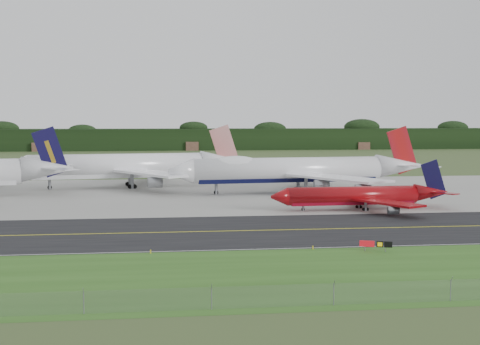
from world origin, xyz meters
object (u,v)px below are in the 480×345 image
at_px(taxiway_sign, 376,244).
at_px(jet_star_tail, 130,167).
at_px(jet_red_737, 362,196).
at_px(jet_ba_747, 297,170).

bearing_deg(taxiway_sign, jet_star_tail, 112.36).
relative_size(jet_red_737, taxiway_sign, 8.76).
distance_m(jet_red_737, jet_star_tail, 68.50).
height_order(jet_ba_747, taxiway_sign, jet_ba_747).
xyz_separation_m(jet_star_tail, taxiway_sign, (37.01, -89.97, -4.47)).
height_order(jet_red_737, jet_star_tail, jet_star_tail).
distance_m(jet_ba_747, jet_star_tail, 44.70).
height_order(jet_ba_747, jet_red_737, jet_ba_747).
xyz_separation_m(jet_ba_747, taxiway_sign, (-4.07, -72.36, -4.51)).
height_order(jet_red_737, taxiway_sign, jet_red_737).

